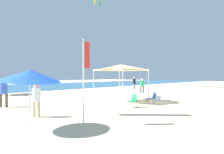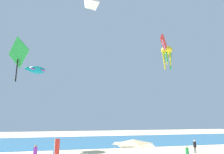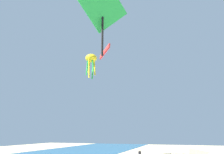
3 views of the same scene
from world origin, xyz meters
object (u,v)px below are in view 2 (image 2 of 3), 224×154
Objects in this scene: person_watching_sky at (187,152)px; kite_turtle_teal at (36,70)px; kite_diamond_green at (18,54)px; kite_parafoil_red at (164,43)px; canopy_tent at (133,142)px; person_far_stroller at (195,145)px; person_by_tent at (35,152)px; kite_octopus_yellow at (167,51)px.

kite_turtle_teal is at bearing -145.18° from person_watching_sky.
kite_diamond_green is 1.81× the size of kite_parafoil_red.
person_far_stroller is (11.58, 7.25, -1.57)m from canopy_tent.
kite_diamond_green is at bearing 75.30° from kite_turtle_teal.
kite_diamond_green reaches higher than person_by_tent.
person_watching_sky is at bearing -168.63° from kite_octopus_yellow.
person_by_tent is at bearing 69.57° from kite_diamond_green.
person_by_tent is (-20.88, -0.94, 0.05)m from person_far_stroller.
person_watching_sky is 0.33× the size of kite_octopus_yellow.
person_watching_sky is at bearing 23.20° from canopy_tent.
kite_octopus_yellow is at bearing 4.63° from kite_parafoil_red.
kite_octopus_yellow is (25.33, 12.50, 6.69)m from kite_diamond_green.
person_by_tent is 27.48m from kite_parafoil_red.
person_watching_sky is 17.28m from person_by_tent.
person_watching_sky is (-3.86, -3.94, -0.08)m from person_far_stroller.
kite_parafoil_red is 0.69× the size of kite_turtle_teal.
canopy_tent is 27.90m from kite_turtle_teal.
kite_parafoil_red is at bearing -105.22° from person_far_stroller.
canopy_tent is 0.80× the size of kite_turtle_teal.
person_by_tent reaches higher than person_far_stroller.
kite_turtle_teal is (-26.24, 5.12, -4.25)m from kite_octopus_yellow.
kite_diamond_green is 1.01× the size of kite_octopus_yellow.
kite_turtle_teal is at bearing 37.23° from person_by_tent.
kite_turtle_teal is at bearing 114.03° from kite_octopus_yellow.
person_by_tent is at bearing 83.95° from kite_turtle_teal.
kite_octopus_yellow is at bearing 51.03° from canopy_tent.
kite_diamond_green is (-23.21, -2.81, 10.73)m from person_far_stroller.
canopy_tent is at bearing 179.57° from kite_parafoil_red.
kite_diamond_green is 1.24× the size of kite_turtle_teal.
person_watching_sky is at bearing -74.38° from person_by_tent.
kite_parafoil_red is (3.16, 9.60, 17.58)m from person_watching_sky.
kite_parafoil_red reaches higher than person_far_stroller.
kite_parafoil_red is at bearing -179.97° from kite_octopus_yellow.
person_by_tent is at bearing 149.87° from kite_octopus_yellow.
person_watching_sky is at bearing 119.55° from kite_turtle_teal.
person_far_stroller is at bearing 123.24° from person_watching_sky.
kite_parafoil_red reaches higher than canopy_tent.
kite_octopus_yellow is (2.83, 4.03, -0.08)m from kite_parafoil_red.
kite_parafoil_red is 4.92m from kite_octopus_yellow.
person_by_tent is 0.45× the size of kite_turtle_teal.
person_far_stroller is 25.72m from kite_diamond_green.
kite_turtle_teal is at bearing 108.33° from kite_parafoil_red.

